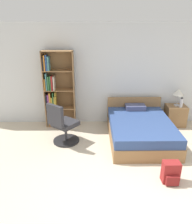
# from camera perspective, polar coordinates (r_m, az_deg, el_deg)

# --- Properties ---
(ground_plane) EXTENTS (14.00, 14.00, 0.00)m
(ground_plane) POSITION_cam_1_polar(r_m,az_deg,el_deg) (3.55, 12.44, -24.12)
(ground_plane) COLOR beige
(wall_back) EXTENTS (9.00, 0.06, 2.60)m
(wall_back) POSITION_cam_1_polar(r_m,az_deg,el_deg) (5.80, 6.58, 9.50)
(wall_back) COLOR silver
(wall_back) RESTS_ON ground_plane
(bookshelf) EXTENTS (0.76, 0.29, 1.95)m
(bookshelf) POSITION_cam_1_polar(r_m,az_deg,el_deg) (5.69, -10.57, 5.19)
(bookshelf) COLOR olive
(bookshelf) RESTS_ON ground_plane
(bed) EXTENTS (1.40, 1.94, 0.74)m
(bed) POSITION_cam_1_polar(r_m,az_deg,el_deg) (5.24, 11.30, -4.29)
(bed) COLOR olive
(bed) RESTS_ON ground_plane
(office_chair) EXTENTS (0.71, 0.72, 0.97)m
(office_chair) POSITION_cam_1_polar(r_m,az_deg,el_deg) (4.93, -8.68, -3.66)
(office_chair) COLOR #232326
(office_chair) RESTS_ON ground_plane
(nightstand) EXTENTS (0.51, 0.43, 0.55)m
(nightstand) POSITION_cam_1_polar(r_m,az_deg,el_deg) (6.19, 19.99, -0.84)
(nightstand) COLOR olive
(nightstand) RESTS_ON ground_plane
(table_lamp) EXTENTS (0.28, 0.28, 0.45)m
(table_lamp) POSITION_cam_1_polar(r_m,az_deg,el_deg) (6.00, 20.74, 4.78)
(table_lamp) COLOR #B2B2B7
(table_lamp) RESTS_ON nightstand
(water_bottle) EXTENTS (0.08, 0.08, 0.25)m
(water_bottle) POSITION_cam_1_polar(r_m,az_deg,el_deg) (5.99, 21.39, 2.29)
(water_bottle) COLOR silver
(water_bottle) RESTS_ON nightstand
(backpack_red) EXTENTS (0.28, 0.24, 0.39)m
(backpack_red) POSITION_cam_1_polar(r_m,az_deg,el_deg) (4.06, 18.96, -14.79)
(backpack_red) COLOR maroon
(backpack_red) RESTS_ON ground_plane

